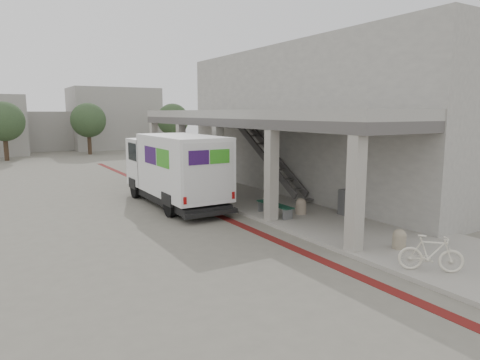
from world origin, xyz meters
TOP-DOWN VIEW (x-y plane):
  - ground at (0.00, 0.00)m, footprint 120.00×120.00m
  - bike_lane_stripe at (1.00, 2.00)m, footprint 0.35×40.00m
  - sidewalk at (4.00, 0.00)m, footprint 4.40×28.00m
  - transit_building at (6.83, 4.50)m, footprint 7.60×17.00m
  - distant_backdrop at (-2.84, 35.89)m, footprint 28.00×10.00m
  - tree_left at (-5.00, 28.00)m, footprint 3.20×3.20m
  - tree_mid at (2.00, 30.00)m, footprint 3.20×3.20m
  - tree_right at (10.00, 29.00)m, footprint 3.20×3.20m
  - fedex_truck at (0.30, 5.06)m, footprint 2.24×7.05m
  - bench at (2.60, 0.96)m, footprint 0.42×1.86m
  - bollard_near at (3.32, -4.06)m, footprint 0.38×0.38m
  - bollard_far at (3.58, 0.63)m, footprint 0.40×0.40m
  - utility_cabinet at (4.95, -0.39)m, footprint 0.45×0.59m
  - bicycle_cream at (2.50, -5.63)m, footprint 1.36×1.36m

SIDE VIEW (x-z plane):
  - ground at x=0.00m, z-range 0.00..0.00m
  - bike_lane_stripe at x=1.00m, z-range 0.00..0.01m
  - sidewalk at x=4.00m, z-range 0.00..0.12m
  - bollard_near at x=3.32m, z-range 0.12..0.68m
  - bollard_far at x=3.58m, z-range 0.12..0.72m
  - bench at x=2.60m, z-range 0.21..0.65m
  - bicycle_cream at x=2.50m, z-range 0.12..1.02m
  - utility_cabinet at x=4.95m, z-range 0.12..1.07m
  - fedex_truck at x=0.30m, z-range 0.10..3.10m
  - distant_backdrop at x=-2.84m, z-range -0.55..5.95m
  - tree_left at x=-5.00m, z-range 0.78..5.58m
  - tree_mid at x=2.00m, z-range 0.78..5.58m
  - tree_right at x=10.00m, z-range 0.78..5.58m
  - transit_building at x=6.83m, z-range -0.10..6.90m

